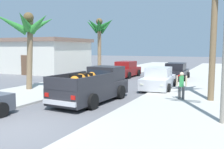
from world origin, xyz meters
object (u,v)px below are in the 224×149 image
car_left_mid (126,70)px  roadside_house (47,55)px  car_left_near (158,79)px  pedestrian (181,85)px  pickup_truck (93,86)px  palm_tree_left_fore (29,28)px  palm_tree_right_fore (100,29)px  car_right_mid (176,72)px

car_left_mid → roadside_house: 10.41m
car_left_near → pedestrian: bearing=-57.9°
pickup_truck → car_left_mid: pickup_truck is taller
car_left_near → pedestrian: pedestrian is taller
car_left_near → roadside_house: (-15.25, 7.15, 1.28)m
car_left_near → pedestrian: size_ratio=2.73×
palm_tree_left_fore → pedestrian: (9.93, 0.55, -3.27)m
pickup_truck → car_left_near: bearing=68.1°
palm_tree_right_fore → roadside_house: palm_tree_right_fore is taller
car_left_mid → pedestrian: (7.10, -9.72, 0.20)m
car_left_near → car_left_mid: same height
pickup_truck → pedestrian: pickup_truck is taller
car_left_mid → palm_tree_left_fore: bearing=-105.4°
car_left_mid → car_right_mid: 5.07m
car_left_mid → pedestrian: size_ratio=2.70×
palm_tree_right_fore → palm_tree_left_fore: bearing=-87.2°
car_left_mid → palm_tree_right_fore: palm_tree_right_fore is taller
car_left_near → palm_tree_left_fore: size_ratio=0.83×
car_left_near → pedestrian: 4.04m
car_left_near → roadside_house: 16.89m
car_left_near → palm_tree_right_fore: bearing=138.9°
car_left_mid → car_right_mid: (5.04, -0.56, 0.00)m
pickup_truck → car_left_mid: bearing=103.4°
roadside_house → pedestrian: bearing=-31.3°
car_left_mid → palm_tree_left_fore: (-2.83, -10.27, 3.47)m
palm_tree_right_fore → pickup_truck: bearing=-64.0°
car_left_near → car_left_mid: bearing=128.2°
palm_tree_left_fore → pedestrian: palm_tree_left_fore is taller
pickup_truck → car_left_mid: 12.01m
palm_tree_right_fore → pedestrian: size_ratio=3.77×
car_right_mid → pedestrian: size_ratio=2.70×
pedestrian → car_left_near: bearing=122.1°
car_left_mid → pedestrian: 12.04m
pedestrian → roadside_house: bearing=148.7°
car_right_mid → pedestrian: bearing=-77.3°
palm_tree_left_fore → roadside_house: palm_tree_left_fore is taller
car_right_mid → palm_tree_right_fore: palm_tree_right_fore is taller
pickup_truck → palm_tree_right_fore: palm_tree_right_fore is taller
car_left_near → palm_tree_left_fore: palm_tree_left_fore is taller
car_left_mid → car_left_near: bearing=-51.8°
pedestrian → car_right_mid: bearing=102.7°
pickup_truck → palm_tree_left_fore: bearing=165.8°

